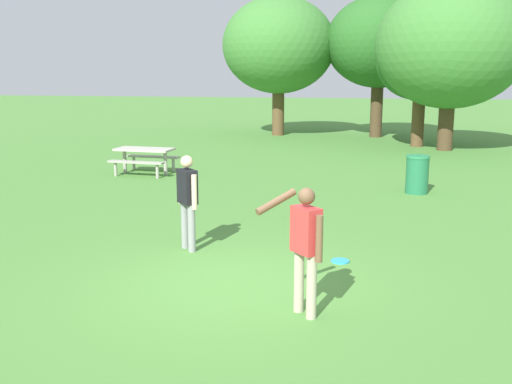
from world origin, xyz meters
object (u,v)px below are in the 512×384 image
(tree_tall_left, at_px, (279,46))
(trash_can_beside_table, at_px, (417,174))
(tree_far_right, at_px, (421,63))
(person_thrower, at_px, (305,242))
(tree_broad_center, at_px, (379,43))
(person_catcher, at_px, (187,196))
(tree_slender_mid, at_px, (451,45))
(frisbee, at_px, (340,261))
(picnic_table_near, at_px, (145,155))

(tree_tall_left, bearing_deg, trash_can_beside_table, -67.20)
(trash_can_beside_table, xyz_separation_m, tree_far_right, (0.75, 9.71, 2.83))
(tree_tall_left, height_order, tree_far_right, tree_tall_left)
(person_thrower, distance_m, tree_broad_center, 21.39)
(tree_far_right, bearing_deg, person_catcher, -107.96)
(tree_far_right, distance_m, tree_slender_mid, 1.55)
(frisbee, relative_size, picnic_table_near, 0.16)
(person_thrower, distance_m, person_catcher, 3.31)
(tree_slender_mid, bearing_deg, tree_tall_left, 149.22)
(person_thrower, xyz_separation_m, tree_broad_center, (1.13, 21.10, 3.31))
(frisbee, height_order, tree_slender_mid, tree_slender_mid)
(tree_tall_left, bearing_deg, tree_broad_center, 0.32)
(person_catcher, relative_size, frisbee, 5.53)
(tree_far_right, height_order, tree_slender_mid, tree_slender_mid)
(person_catcher, bearing_deg, tree_tall_left, 93.69)
(person_thrower, xyz_separation_m, picnic_table_near, (-5.76, 9.57, -0.40))
(person_thrower, bearing_deg, person_catcher, 132.84)
(person_thrower, height_order, picnic_table_near, person_thrower)
(person_thrower, relative_size, picnic_table_near, 0.90)
(trash_can_beside_table, height_order, tree_slender_mid, tree_slender_mid)
(frisbee, distance_m, tree_broad_center, 19.36)
(person_catcher, distance_m, picnic_table_near, 7.97)
(trash_can_beside_table, height_order, tree_far_right, tree_far_right)
(person_catcher, height_order, tree_slender_mid, tree_slender_mid)
(person_thrower, height_order, tree_tall_left, tree_tall_left)
(picnic_table_near, bearing_deg, trash_can_beside_table, -10.61)
(person_catcher, relative_size, tree_far_right, 0.34)
(picnic_table_near, bearing_deg, tree_broad_center, 59.14)
(person_catcher, distance_m, tree_far_right, 16.36)
(person_catcher, bearing_deg, tree_far_right, 72.04)
(trash_can_beside_table, bearing_deg, frisbee, -105.55)
(tree_broad_center, bearing_deg, picnic_table_near, -120.86)
(frisbee, height_order, trash_can_beside_table, trash_can_beside_table)
(person_thrower, distance_m, frisbee, 2.45)
(trash_can_beside_table, height_order, tree_broad_center, tree_broad_center)
(picnic_table_near, distance_m, tree_slender_mid, 12.40)
(tree_slender_mid, bearing_deg, person_catcher, -112.50)
(person_thrower, relative_size, tree_broad_center, 0.26)
(person_thrower, xyz_separation_m, trash_can_beside_table, (2.00, 8.11, -0.48))
(tree_tall_left, xyz_separation_m, tree_broad_center, (4.58, 0.03, 0.10))
(picnic_table_near, xyz_separation_m, tree_broad_center, (6.89, 11.53, 3.71))
(person_catcher, bearing_deg, person_thrower, -47.16)
(tree_tall_left, bearing_deg, person_catcher, -86.31)
(frisbee, xyz_separation_m, tree_tall_left, (-3.81, 18.84, 4.16))
(person_catcher, bearing_deg, tree_slender_mid, 67.50)
(tree_tall_left, relative_size, tree_slender_mid, 1.01)
(frisbee, bearing_deg, picnic_table_near, 129.84)
(tree_slender_mid, bearing_deg, frisbee, -102.94)
(tree_tall_left, relative_size, tree_far_right, 1.33)
(person_catcher, xyz_separation_m, frisbee, (2.61, -0.20, -0.93))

